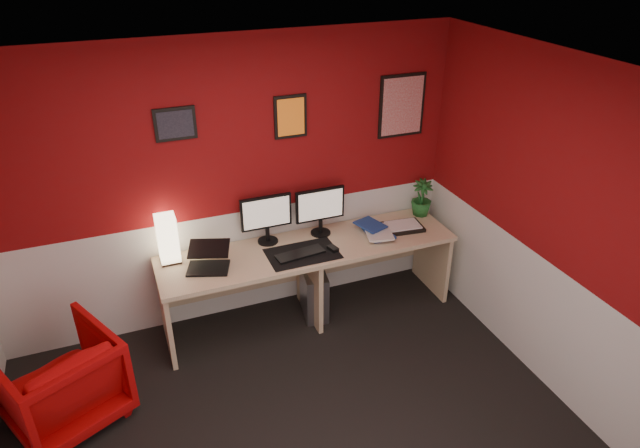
# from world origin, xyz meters

# --- Properties ---
(ceiling) EXTENTS (4.00, 3.50, 0.01)m
(ceiling) POSITION_xyz_m (0.00, 0.00, 2.50)
(ceiling) COLOR white
(ceiling) RESTS_ON ground
(wall_back) EXTENTS (4.00, 0.01, 2.50)m
(wall_back) POSITION_xyz_m (0.00, 1.75, 1.25)
(wall_back) COLOR maroon
(wall_back) RESTS_ON ground
(wall_right) EXTENTS (0.01, 3.50, 2.50)m
(wall_right) POSITION_xyz_m (2.00, 0.00, 1.25)
(wall_right) COLOR maroon
(wall_right) RESTS_ON ground
(wainscot_back) EXTENTS (4.00, 0.01, 1.00)m
(wainscot_back) POSITION_xyz_m (0.00, 1.75, 0.50)
(wainscot_back) COLOR silver
(wainscot_back) RESTS_ON ground
(wainscot_right) EXTENTS (0.01, 3.50, 1.00)m
(wainscot_right) POSITION_xyz_m (2.00, 0.00, 0.50)
(wainscot_right) COLOR silver
(wainscot_right) RESTS_ON ground
(desk) EXTENTS (2.60, 0.65, 0.73)m
(desk) POSITION_xyz_m (0.57, 1.41, 0.36)
(desk) COLOR #D1B286
(desk) RESTS_ON ground
(shoji_lamp) EXTENTS (0.16, 0.16, 0.40)m
(shoji_lamp) POSITION_xyz_m (-0.58, 1.61, 0.93)
(shoji_lamp) COLOR #FFE5B2
(shoji_lamp) RESTS_ON desk
(laptop) EXTENTS (0.39, 0.33, 0.22)m
(laptop) POSITION_xyz_m (-0.31, 1.37, 0.84)
(laptop) COLOR black
(laptop) RESTS_ON desk
(monitor_left) EXTENTS (0.45, 0.06, 0.58)m
(monitor_left) POSITION_xyz_m (0.27, 1.62, 1.02)
(monitor_left) COLOR black
(monitor_left) RESTS_ON desk
(monitor_right) EXTENTS (0.45, 0.06, 0.58)m
(monitor_right) POSITION_xyz_m (0.76, 1.59, 1.02)
(monitor_right) COLOR black
(monitor_right) RESTS_ON desk
(desk_mat) EXTENTS (0.60, 0.38, 0.01)m
(desk_mat) POSITION_xyz_m (0.48, 1.31, 0.73)
(desk_mat) COLOR black
(desk_mat) RESTS_ON desk
(keyboard) EXTENTS (0.43, 0.19, 0.02)m
(keyboard) POSITION_xyz_m (0.46, 1.30, 0.74)
(keyboard) COLOR black
(keyboard) RESTS_ON desk_mat
(mouse) EXTENTS (0.08, 0.11, 0.03)m
(mouse) POSITION_xyz_m (0.74, 1.27, 0.75)
(mouse) COLOR black
(mouse) RESTS_ON desk_mat
(book_bottom) EXTENTS (0.23, 0.30, 0.03)m
(book_bottom) POSITION_xyz_m (1.12, 1.39, 0.74)
(book_bottom) COLOR navy
(book_bottom) RESTS_ON desk
(book_middle) EXTENTS (0.30, 0.36, 0.02)m
(book_middle) POSITION_xyz_m (1.11, 1.38, 0.77)
(book_middle) COLOR silver
(book_middle) RESTS_ON book_bottom
(book_top) EXTENTS (0.27, 0.31, 0.02)m
(book_top) POSITION_xyz_m (1.10, 1.43, 0.79)
(book_top) COLOR navy
(book_top) RESTS_ON book_middle
(zen_tray) EXTENTS (0.37, 0.29, 0.03)m
(zen_tray) POSITION_xyz_m (1.49, 1.40, 0.74)
(zen_tray) COLOR black
(zen_tray) RESTS_ON desk
(potted_plant) EXTENTS (0.23, 0.23, 0.35)m
(potted_plant) POSITION_xyz_m (1.79, 1.59, 0.91)
(potted_plant) COLOR #19591E
(potted_plant) RESTS_ON desk
(pc_tower) EXTENTS (0.27, 0.48, 0.45)m
(pc_tower) POSITION_xyz_m (0.63, 1.45, 0.23)
(pc_tower) COLOR #99999E
(pc_tower) RESTS_ON ground
(armchair) EXTENTS (1.00, 1.01, 0.69)m
(armchair) POSITION_xyz_m (-1.50, 0.91, 0.35)
(armchair) COLOR #B40707
(armchair) RESTS_ON ground
(art_left) EXTENTS (0.32, 0.02, 0.26)m
(art_left) POSITION_xyz_m (-0.39, 1.74, 1.85)
(art_left) COLOR black
(art_left) RESTS_ON wall_back
(art_center) EXTENTS (0.28, 0.02, 0.36)m
(art_center) POSITION_xyz_m (0.55, 1.74, 1.80)
(art_center) COLOR orange
(art_center) RESTS_ON wall_back
(art_right) EXTENTS (0.44, 0.02, 0.56)m
(art_right) POSITION_xyz_m (1.58, 1.74, 1.78)
(art_right) COLOR red
(art_right) RESTS_ON wall_back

